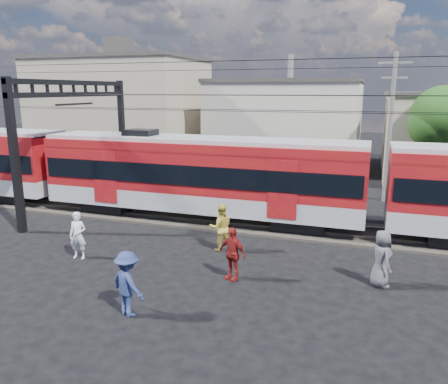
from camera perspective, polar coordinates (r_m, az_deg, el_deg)
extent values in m
plane|color=black|center=(14.34, -4.09, -13.49)|extent=(120.00, 120.00, 0.00)
cube|color=#2D2823|center=(21.39, 4.20, -4.18)|extent=(70.00, 3.40, 0.12)
cube|color=#59544C|center=(20.66, 3.68, -4.45)|extent=(70.00, 0.12, 0.12)
cube|color=#59544C|center=(22.05, 4.69, -3.32)|extent=(70.00, 0.12, 0.12)
cube|color=black|center=(28.55, -25.51, -0.42)|extent=(2.40, 2.20, 0.70)
cube|color=black|center=(24.50, -14.38, -1.61)|extent=(2.40, 2.20, 0.70)
cube|color=black|center=(20.90, 10.01, -3.93)|extent=(2.40, 2.20, 0.70)
cube|color=#A3A5AB|center=(21.98, -3.20, -0.73)|extent=(16.00, 3.00, 0.90)
cube|color=maroon|center=(21.65, -3.26, 3.51)|extent=(16.00, 3.00, 2.40)
cube|color=black|center=(21.69, -3.25, 2.86)|extent=(15.68, 3.08, 0.95)
cube|color=#A3A5AB|center=(21.47, -3.30, 6.80)|extent=(16.00, 2.60, 0.25)
cube|color=black|center=(21.64, -25.67, 4.10)|extent=(0.30, 0.30, 7.00)
cube|color=black|center=(28.72, -13.13, 6.99)|extent=(0.30, 0.30, 7.00)
cube|color=black|center=(24.85, -19.10, 13.34)|extent=(0.25, 9.30, 0.25)
cube|color=black|center=(24.85, -18.99, 11.96)|extent=(0.25, 9.30, 0.25)
cylinder|color=black|center=(19.77, 3.95, 10.46)|extent=(70.00, 0.03, 0.03)
cylinder|color=black|center=(21.12, 4.93, 10.61)|extent=(70.00, 0.03, 0.03)
cylinder|color=black|center=(19.75, 3.98, 12.49)|extent=(70.00, 0.03, 0.03)
cylinder|color=black|center=(21.10, 4.97, 12.51)|extent=(70.00, 0.03, 0.03)
cylinder|color=black|center=(17.09, 1.55, 16.77)|extent=(70.00, 0.03, 0.03)
cylinder|color=black|center=(23.85, 6.70, 15.67)|extent=(70.00, 0.03, 0.03)
cube|color=tan|center=(42.07, -13.17, 10.22)|extent=(14.00, 10.00, 9.00)
cube|color=#3F3D3A|center=(42.12, -13.51, 16.54)|extent=(14.28, 10.20, 0.30)
cube|color=beige|center=(39.53, 8.45, 8.79)|extent=(12.00, 12.00, 7.00)
cube|color=#3F3D3A|center=(39.43, 8.63, 14.09)|extent=(12.24, 12.24, 0.30)
cylinder|color=slate|center=(26.90, 20.84, 7.69)|extent=(0.24, 0.24, 8.50)
cube|color=slate|center=(26.85, 21.50, 15.45)|extent=(1.80, 0.12, 0.12)
cube|color=slate|center=(26.82, 21.35, 13.74)|extent=(1.40, 0.12, 0.12)
cylinder|color=#382619|center=(30.39, 25.97, 3.39)|extent=(0.36, 0.36, 3.92)
sphere|color=#214A15|center=(30.10, 26.54, 8.91)|extent=(3.64, 3.64, 3.64)
imported|color=silver|center=(17.93, -18.55, -5.39)|extent=(0.73, 0.54, 1.86)
imported|color=gold|center=(17.80, -0.41, -4.64)|extent=(1.19, 1.10, 1.96)
imported|color=navy|center=(13.16, -12.47, -11.61)|extent=(1.45, 1.16, 1.96)
imported|color=maroon|center=(15.16, 1.06, -8.03)|extent=(1.20, 0.82, 1.88)
imported|color=#525156|center=(15.56, 19.87, -8.16)|extent=(0.96, 1.13, 1.95)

